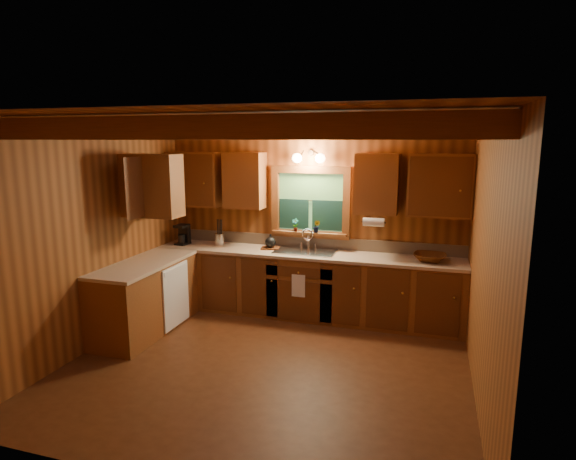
% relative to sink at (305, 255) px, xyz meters
% --- Properties ---
extents(room, '(4.20, 4.20, 4.20)m').
position_rel_sink_xyz_m(room, '(0.00, -1.60, 0.44)').
color(room, '#4E2813').
rests_on(room, ground).
extents(ceiling_beams, '(4.20, 2.54, 0.18)m').
position_rel_sink_xyz_m(ceiling_beams, '(0.00, -1.60, 1.63)').
color(ceiling_beams, brown).
rests_on(ceiling_beams, room).
extents(base_cabinets, '(4.20, 2.22, 0.86)m').
position_rel_sink_xyz_m(base_cabinets, '(-0.49, -0.32, -0.43)').
color(base_cabinets, brown).
rests_on(base_cabinets, ground).
extents(countertop, '(4.20, 2.24, 0.04)m').
position_rel_sink_xyz_m(countertop, '(-0.48, -0.31, 0.02)').
color(countertop, tan).
rests_on(countertop, base_cabinets).
extents(backsplash, '(4.20, 0.02, 0.16)m').
position_rel_sink_xyz_m(backsplash, '(0.00, 0.28, 0.12)').
color(backsplash, tan).
rests_on(backsplash, room).
extents(dishwasher_panel, '(0.02, 0.60, 0.80)m').
position_rel_sink_xyz_m(dishwasher_panel, '(-1.47, -0.92, -0.43)').
color(dishwasher_panel, white).
rests_on(dishwasher_panel, base_cabinets).
extents(upper_cabinets, '(4.19, 1.77, 0.78)m').
position_rel_sink_xyz_m(upper_cabinets, '(-0.56, -0.18, 0.98)').
color(upper_cabinets, brown).
rests_on(upper_cabinets, room).
extents(window, '(1.12, 0.08, 1.00)m').
position_rel_sink_xyz_m(window, '(0.00, 0.26, 0.67)').
color(window, brown).
rests_on(window, room).
extents(window_sill, '(1.06, 0.14, 0.04)m').
position_rel_sink_xyz_m(window_sill, '(0.00, 0.22, 0.26)').
color(window_sill, brown).
rests_on(window_sill, room).
extents(wall_sconce, '(0.45, 0.21, 0.17)m').
position_rel_sink_xyz_m(wall_sconce, '(0.00, 0.14, 1.31)').
color(wall_sconce, black).
rests_on(wall_sconce, room).
extents(paper_towel_roll, '(0.27, 0.11, 0.11)m').
position_rel_sink_xyz_m(paper_towel_roll, '(0.92, -0.07, 0.51)').
color(paper_towel_roll, white).
rests_on(paper_towel_roll, upper_cabinets).
extents(dish_towel, '(0.18, 0.01, 0.30)m').
position_rel_sink_xyz_m(dish_towel, '(0.00, -0.34, -0.34)').
color(dish_towel, white).
rests_on(dish_towel, base_cabinets).
extents(sink, '(0.82, 0.48, 0.43)m').
position_rel_sink_xyz_m(sink, '(0.00, 0.00, 0.00)').
color(sink, silver).
rests_on(sink, countertop).
extents(coffee_maker, '(0.17, 0.21, 0.29)m').
position_rel_sink_xyz_m(coffee_maker, '(-1.84, -0.04, 0.19)').
color(coffee_maker, black).
rests_on(coffee_maker, countertop).
extents(utensil_crock, '(0.13, 0.13, 0.38)m').
position_rel_sink_xyz_m(utensil_crock, '(-1.31, 0.06, 0.14)').
color(utensil_crock, silver).
rests_on(utensil_crock, countertop).
extents(cutting_board, '(0.27, 0.21, 0.02)m').
position_rel_sink_xyz_m(cutting_board, '(-0.51, 0.03, 0.06)').
color(cutting_board, '#532911').
rests_on(cutting_board, countertop).
extents(teakettle, '(0.15, 0.15, 0.19)m').
position_rel_sink_xyz_m(teakettle, '(-0.51, 0.03, 0.14)').
color(teakettle, black).
rests_on(teakettle, cutting_board).
extents(wicker_basket, '(0.43, 0.43, 0.10)m').
position_rel_sink_xyz_m(wicker_basket, '(1.63, -0.03, 0.09)').
color(wicker_basket, '#48230C').
rests_on(wicker_basket, countertop).
extents(potted_plant_left, '(0.10, 0.07, 0.18)m').
position_rel_sink_xyz_m(potted_plant_left, '(-0.19, 0.18, 0.38)').
color(potted_plant_left, '#532911').
rests_on(potted_plant_left, window_sill).
extents(potted_plant_right, '(0.11, 0.09, 0.18)m').
position_rel_sink_xyz_m(potted_plant_right, '(0.11, 0.18, 0.37)').
color(potted_plant_right, '#532911').
rests_on(potted_plant_right, window_sill).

